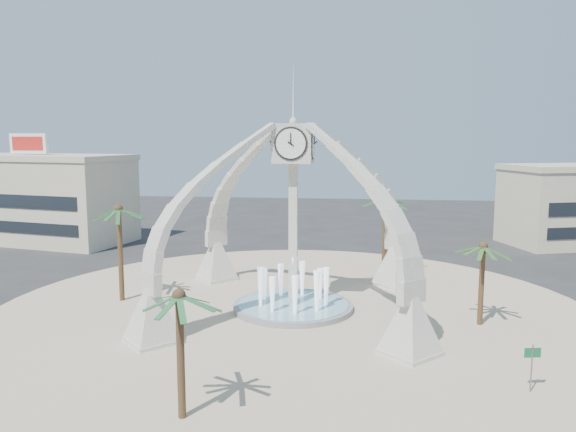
# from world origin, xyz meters

# --- Properties ---
(ground) EXTENTS (140.00, 140.00, 0.00)m
(ground) POSITION_xyz_m (0.00, 0.00, 0.00)
(ground) COLOR #282828
(ground) RESTS_ON ground
(plaza) EXTENTS (40.00, 40.00, 0.06)m
(plaza) POSITION_xyz_m (0.00, 0.00, 0.03)
(plaza) COLOR tan
(plaza) RESTS_ON ground
(clock_tower) EXTENTS (17.94, 17.94, 16.30)m
(clock_tower) POSITION_xyz_m (-0.00, -0.00, 6.49)
(clock_tower) COLOR silver
(clock_tower) RESTS_ON ground
(fountain) EXTENTS (8.00, 8.00, 3.62)m
(fountain) POSITION_xyz_m (0.00, 0.00, 0.29)
(fountain) COLOR gray
(fountain) RESTS_ON ground
(building_nw) EXTENTS (23.75, 13.73, 11.90)m
(building_nw) POSITION_xyz_m (-32.00, 22.00, 4.83)
(building_nw) COLOR #B8AE90
(building_nw) RESTS_ON ground
(palm_east) EXTENTS (3.73, 3.73, 5.60)m
(palm_east) POSITION_xyz_m (11.74, -1.57, 4.87)
(palm_east) COLOR brown
(palm_east) RESTS_ON ground
(palm_west) EXTENTS (4.95, 4.95, 7.26)m
(palm_west) POSITION_xyz_m (-12.21, 0.54, 6.44)
(palm_west) COLOR brown
(palm_west) RESTS_ON ground
(palm_north) EXTENTS (4.32, 4.32, 7.34)m
(palm_north) POSITION_xyz_m (6.37, 10.03, 6.46)
(palm_north) COLOR brown
(palm_north) RESTS_ON ground
(palm_south) EXTENTS (4.18, 4.18, 5.85)m
(palm_south) POSITION_xyz_m (-2.74, -15.13, 5.12)
(palm_south) COLOR brown
(palm_south) RESTS_ON ground
(street_sign) EXTENTS (0.82, 0.17, 2.26)m
(street_sign) POSITION_xyz_m (12.09, -10.83, 1.62)
(street_sign) COLOR slate
(street_sign) RESTS_ON ground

